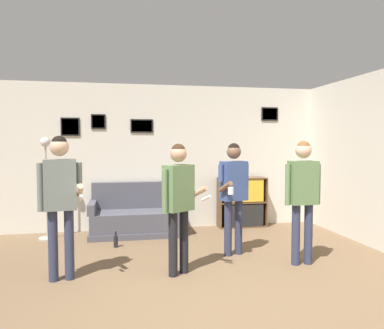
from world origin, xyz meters
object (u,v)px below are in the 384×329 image
Objects in this scene: bookshelf at (242,202)px; bottle_on_floor at (116,241)px; person_player_foreground_center at (179,195)px; person_spectator_near_bookshelf at (303,189)px; person_player_foreground_left at (60,192)px; couch at (136,217)px; floor_lamp at (46,178)px; person_watcher_holding_cup at (234,187)px.

bottle_on_floor is (-2.38, -1.00, -0.38)m from bookshelf.
person_player_foreground_center is 0.98× the size of person_spectator_near_bookshelf.
person_player_foreground_left is 1.06× the size of person_player_foreground_center.
couch is 1.70× the size of bookshelf.
couch is 2.05m from bookshelf.
bookshelf is (2.03, 0.19, 0.18)m from couch.
floor_lamp is 1.01× the size of person_player_foreground_left.
floor_lamp is 1.63m from bottle_on_floor.
person_spectator_near_bookshelf is at bearing 2.47° from person_player_foreground_center.
person_watcher_holding_cup reaches higher than bookshelf.
couch is 1.66m from floor_lamp.
bookshelf is 3.57m from floor_lamp.
person_player_foreground_left reaches higher than couch.
bookshelf reaches higher than couch.
bookshelf is 2.91m from person_player_foreground_center.
bookshelf is at bearing 55.86° from person_player_foreground_center.
floor_lamp is at bearing 150.65° from person_spectator_near_bookshelf.
person_player_foreground_left is 1.05× the size of person_watcher_holding_cup.
bottle_on_floor is at bearing 156.71° from person_watcher_holding_cup.
person_player_foreground_left is 1.72m from bottle_on_floor.
person_player_foreground_center is (-1.61, -2.37, 0.50)m from bookshelf.
couch is 2.43m from person_player_foreground_left.
couch is 0.90m from bottle_on_floor.
person_watcher_holding_cup is 0.98× the size of person_spectator_near_bookshelf.
person_player_foreground_left reaches higher than bottle_on_floor.
bookshelf is 1.93m from person_watcher_holding_cup.
person_watcher_holding_cup is at bearing -27.02° from floor_lamp.
couch is at bearing 130.96° from person_watcher_holding_cup.
bookshelf is at bearing 4.69° from floor_lamp.
person_watcher_holding_cup is 0.96m from person_spectator_near_bookshelf.
person_spectator_near_bookshelf is at bearing -36.98° from person_watcher_holding_cup.
bottle_on_floor is (0.61, 1.30, -0.95)m from person_player_foreground_left.
person_player_foreground_left is at bearing -165.67° from person_watcher_holding_cup.
person_spectator_near_bookshelf reaches higher than bottle_on_floor.
couch is 0.95× the size of floor_lamp.
bottle_on_floor is at bearing -157.23° from bookshelf.
floor_lamp is 1.04× the size of person_spectator_near_bookshelf.
person_player_foreground_left is (-0.96, -2.11, 0.75)m from couch.
person_spectator_near_bookshelf is (3.57, -2.01, -0.03)m from floor_lamp.
person_player_foreground_left reaches higher than person_player_foreground_center.
couch is 3.05m from person_spectator_near_bookshelf.
person_player_foreground_center is at bearing -144.13° from person_watcher_holding_cup.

